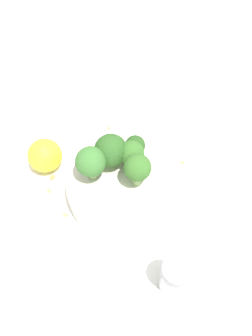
% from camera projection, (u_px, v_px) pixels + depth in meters
% --- Properties ---
extents(ground_plane, '(3.00, 3.00, 0.00)m').
position_uv_depth(ground_plane, '(126.00, 191.00, 0.53)').
color(ground_plane, white).
extents(bowl, '(0.19, 0.19, 0.03)m').
position_uv_depth(bowl, '(126.00, 186.00, 0.52)').
color(bowl, silver).
rests_on(bowl, ground_plane).
extents(broccoli_floret_0, '(0.04, 0.04, 0.06)m').
position_uv_depth(broccoli_floret_0, '(138.00, 168.00, 0.47)').
color(broccoli_floret_0, '#84AD66').
rests_on(broccoli_floret_0, bowl).
extents(broccoli_floret_1, '(0.04, 0.04, 0.05)m').
position_uv_depth(broccoli_floret_1, '(130.00, 154.00, 0.50)').
color(broccoli_floret_1, '#8EB770').
rests_on(broccoli_floret_1, bowl).
extents(broccoli_floret_2, '(0.05, 0.05, 0.06)m').
position_uv_depth(broccoli_floret_2, '(111.00, 151.00, 0.50)').
color(broccoli_floret_2, '#84AD66').
rests_on(broccoli_floret_2, bowl).
extents(broccoli_floret_3, '(0.05, 0.05, 0.06)m').
position_uv_depth(broccoli_floret_3, '(91.00, 162.00, 0.48)').
color(broccoli_floret_3, '#7A9E5B').
rests_on(broccoli_floret_3, bowl).
extents(broccoli_floret_4, '(0.03, 0.03, 0.04)m').
position_uv_depth(broccoli_floret_4, '(135.00, 146.00, 0.51)').
color(broccoli_floret_4, '#7A9E5B').
rests_on(broccoli_floret_4, bowl).
extents(pepper_shaker, '(0.04, 0.04, 0.06)m').
position_uv_depth(pepper_shaker, '(174.00, 277.00, 0.42)').
color(pepper_shaker, '#B2B7BC').
rests_on(pepper_shaker, ground_plane).
extents(lemon_wedge, '(0.06, 0.06, 0.06)m').
position_uv_depth(lemon_wedge, '(45.00, 156.00, 0.54)').
color(lemon_wedge, yellow).
rests_on(lemon_wedge, ground_plane).
extents(almond_crumb_0, '(0.01, 0.01, 0.01)m').
position_uv_depth(almond_crumb_0, '(65.00, 214.00, 0.51)').
color(almond_crumb_0, tan).
rests_on(almond_crumb_0, ground_plane).
extents(almond_crumb_1, '(0.01, 0.01, 0.01)m').
position_uv_depth(almond_crumb_1, '(49.00, 190.00, 0.53)').
color(almond_crumb_1, tan).
rests_on(almond_crumb_1, ground_plane).
extents(almond_crumb_2, '(0.01, 0.01, 0.01)m').
position_uv_depth(almond_crumb_2, '(109.00, 127.00, 0.61)').
color(almond_crumb_2, '#AD7F4C').
rests_on(almond_crumb_2, ground_plane).
extents(almond_crumb_3, '(0.01, 0.01, 0.01)m').
position_uv_depth(almond_crumb_3, '(182.00, 162.00, 0.56)').
color(almond_crumb_3, tan).
rests_on(almond_crumb_3, ground_plane).
extents(almond_crumb_4, '(0.01, 0.01, 0.01)m').
position_uv_depth(almond_crumb_4, '(52.00, 177.00, 0.55)').
color(almond_crumb_4, '#AD7F4C').
rests_on(almond_crumb_4, ground_plane).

